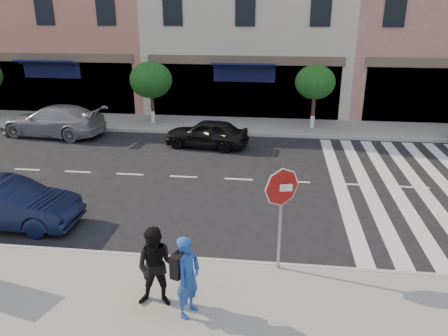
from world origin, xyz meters
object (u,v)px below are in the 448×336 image
walker (157,268)px  car_far_mid (207,133)px  stop_sign (281,197)px  car_near_mid (7,204)px  car_far_left (53,121)px  photographer (188,277)px

walker → car_far_mid: (-0.75, 10.85, -0.40)m
stop_sign → car_near_mid: size_ratio=0.62×
car_far_left → walker: bearing=42.2°
photographer → car_far_left: bearing=57.5°
stop_sign → car_far_left: bearing=123.8°
photographer → car_far_mid: 11.14m
stop_sign → car_near_mid: stop_sign is taller
car_far_left → car_far_mid: bearing=90.5°
walker → car_far_left: size_ratio=0.35×
photographer → car_far_left: size_ratio=0.34×
photographer → car_far_left: 14.86m
car_near_mid → car_far_mid: 8.93m
photographer → walker: walker is taller
stop_sign → car_far_left: stop_sign is taller
stop_sign → car_far_mid: stop_sign is taller
car_far_left → car_far_mid: car_far_left is taller
stop_sign → photographer: bearing=-146.4°
stop_sign → car_far_left: size_ratio=0.50×
photographer → car_far_left: (-8.85, 11.94, -0.28)m
walker → car_near_mid: (-5.12, 3.05, -0.35)m
car_far_left → photographer: bearing=43.9°
photographer → car_far_mid: (-1.41, 11.05, -0.38)m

